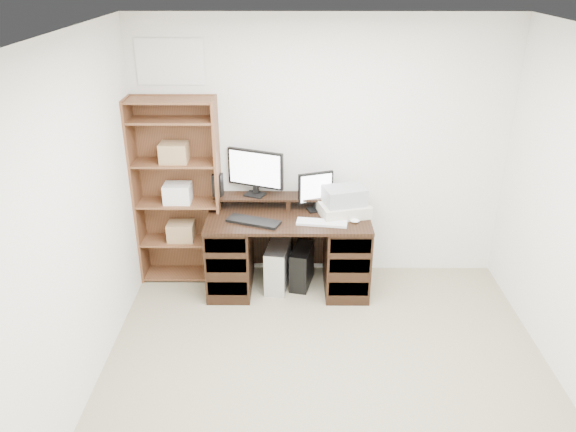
{
  "coord_description": "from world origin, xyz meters",
  "views": [
    {
      "loc": [
        -0.28,
        -3.04,
        2.91
      ],
      "look_at": [
        -0.31,
        1.43,
        0.85
      ],
      "focal_mm": 35.0,
      "sensor_mm": 36.0,
      "label": 1
    }
  ],
  "objects_px": {
    "monitor_small": "(316,190)",
    "tower_silver": "(278,266)",
    "desk": "(288,251)",
    "bookshelf": "(178,190)",
    "printer": "(344,209)",
    "tower_black": "(302,266)",
    "monitor_wide": "(255,170)"
  },
  "relations": [
    {
      "from": "printer",
      "to": "bookshelf",
      "type": "xyz_separation_m",
      "value": [
        -1.55,
        0.17,
        0.11
      ]
    },
    {
      "from": "monitor_small",
      "to": "tower_black",
      "type": "relative_size",
      "value": 0.88
    },
    {
      "from": "monitor_wide",
      "to": "bookshelf",
      "type": "bearing_deg",
      "value": -156.73
    },
    {
      "from": "monitor_wide",
      "to": "printer",
      "type": "distance_m",
      "value": 0.9
    },
    {
      "from": "printer",
      "to": "tower_black",
      "type": "xyz_separation_m",
      "value": [
        -0.38,
        -0.0,
        -0.61
      ]
    },
    {
      "from": "desk",
      "to": "tower_silver",
      "type": "xyz_separation_m",
      "value": [
        -0.1,
        0.01,
        -0.17
      ]
    },
    {
      "from": "monitor_small",
      "to": "tower_silver",
      "type": "height_order",
      "value": "monitor_small"
    },
    {
      "from": "desk",
      "to": "printer",
      "type": "relative_size",
      "value": 3.4
    },
    {
      "from": "monitor_small",
      "to": "bookshelf",
      "type": "bearing_deg",
      "value": 158.42
    },
    {
      "from": "desk",
      "to": "tower_black",
      "type": "distance_m",
      "value": 0.24
    },
    {
      "from": "monitor_wide",
      "to": "monitor_small",
      "type": "relative_size",
      "value": 1.42
    },
    {
      "from": "desk",
      "to": "monitor_small",
      "type": "relative_size",
      "value": 4.06
    },
    {
      "from": "tower_black",
      "to": "printer",
      "type": "bearing_deg",
      "value": 12.86
    },
    {
      "from": "monitor_small",
      "to": "bookshelf",
      "type": "xyz_separation_m",
      "value": [
        -1.3,
        0.06,
        -0.03
      ]
    },
    {
      "from": "monitor_wide",
      "to": "tower_black",
      "type": "bearing_deg",
      "value": -0.47
    },
    {
      "from": "monitor_wide",
      "to": "tower_silver",
      "type": "bearing_deg",
      "value": -24.36
    },
    {
      "from": "tower_black",
      "to": "monitor_wide",
      "type": "bearing_deg",
      "value": 170.15
    },
    {
      "from": "monitor_wide",
      "to": "tower_black",
      "type": "xyz_separation_m",
      "value": [
        0.44,
        -0.18,
        -0.92
      ]
    },
    {
      "from": "monitor_wide",
      "to": "tower_silver",
      "type": "xyz_separation_m",
      "value": [
        0.21,
        -0.22,
        -0.9
      ]
    },
    {
      "from": "tower_black",
      "to": "bookshelf",
      "type": "bearing_deg",
      "value": -175.4
    },
    {
      "from": "printer",
      "to": "monitor_small",
      "type": "bearing_deg",
      "value": 142.46
    },
    {
      "from": "tower_black",
      "to": "bookshelf",
      "type": "relative_size",
      "value": 0.23
    },
    {
      "from": "bookshelf",
      "to": "desk",
      "type": "bearing_deg",
      "value": -11.55
    },
    {
      "from": "monitor_wide",
      "to": "printer",
      "type": "bearing_deg",
      "value": 9.61
    },
    {
      "from": "printer",
      "to": "tower_black",
      "type": "distance_m",
      "value": 0.72
    },
    {
      "from": "desk",
      "to": "tower_silver",
      "type": "height_order",
      "value": "desk"
    },
    {
      "from": "bookshelf",
      "to": "tower_silver",
      "type": "bearing_deg",
      "value": -12.4
    },
    {
      "from": "monitor_wide",
      "to": "printer",
      "type": "xyz_separation_m",
      "value": [
        0.82,
        -0.18,
        -0.31
      ]
    },
    {
      "from": "monitor_small",
      "to": "printer",
      "type": "distance_m",
      "value": 0.32
    },
    {
      "from": "tower_silver",
      "to": "bookshelf",
      "type": "distance_m",
      "value": 1.19
    },
    {
      "from": "desk",
      "to": "bookshelf",
      "type": "distance_m",
      "value": 1.19
    },
    {
      "from": "tower_silver",
      "to": "monitor_small",
      "type": "bearing_deg",
      "value": 31.38
    }
  ]
}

